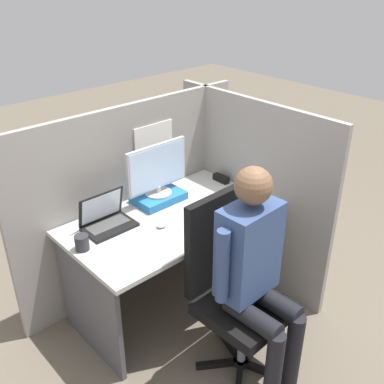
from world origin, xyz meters
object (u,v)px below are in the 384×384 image
Objects in this scene: stapler at (221,178)px; carrot_toy at (204,228)px; pen_cup at (82,243)px; paper_box at (158,197)px; laptop at (107,220)px; office_chair at (232,285)px; person at (256,267)px; monitor at (157,169)px.

carrot_toy is at bearing -144.46° from stapler.
paper_box is at bearing 13.16° from pen_cup.
pen_cup is at bearing -166.84° from paper_box.
office_chair is at bearing -67.17° from laptop.
person is at bearing -55.76° from pen_cup.
laptop is 2.35× the size of stapler.
paper_box is 0.71× the size of monitor.
pen_cup reaches higher than carrot_toy.
pen_cup is (-0.56, 0.83, 0.00)m from person.
laptop reaches higher than paper_box.
person is 1.00m from pen_cup.
monitor reaches higher than office_chair.
stapler is at bearing -9.23° from monitor.
monitor is (-0.00, 0.00, 0.21)m from paper_box.
office_chair is at bearing -98.65° from monitor.
pen_cup is (-0.69, -0.16, -0.19)m from monitor.
laptop is at bearing 108.81° from person.
paper_box is 1.09× the size of laptop.
monitor is 0.36× the size of person.
person is (-0.13, -0.99, 0.02)m from paper_box.
stapler is at bearing 53.68° from person.
pen_cup is at bearing 124.24° from person.
person reaches higher than office_chair.
pen_cup is (-0.69, -0.16, 0.02)m from paper_box.
stapler is 1.12m from person.
office_chair reaches higher than paper_box.
pen_cup is (-1.23, -0.08, 0.02)m from stapler.
office_chair is 11.67× the size of pen_cup.
monitor reaches higher than paper_box.
office_chair reaches higher than laptop.
pen_cup is (-0.57, 0.66, 0.23)m from office_chair.
stapler is 0.10× the size of person.
person is 14.43× the size of pen_cup.
paper_box is at bearing 81.32° from office_chair.
person reaches higher than carrot_toy.
laptop is 0.99m from stapler.
person is (-0.00, -0.17, 0.23)m from office_chair.
pen_cup reaches higher than paper_box.
stapler reaches higher than carrot_toy.
paper_box reaches higher than stapler.
monitor reaches higher than stapler.
laptop reaches higher than stapler.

